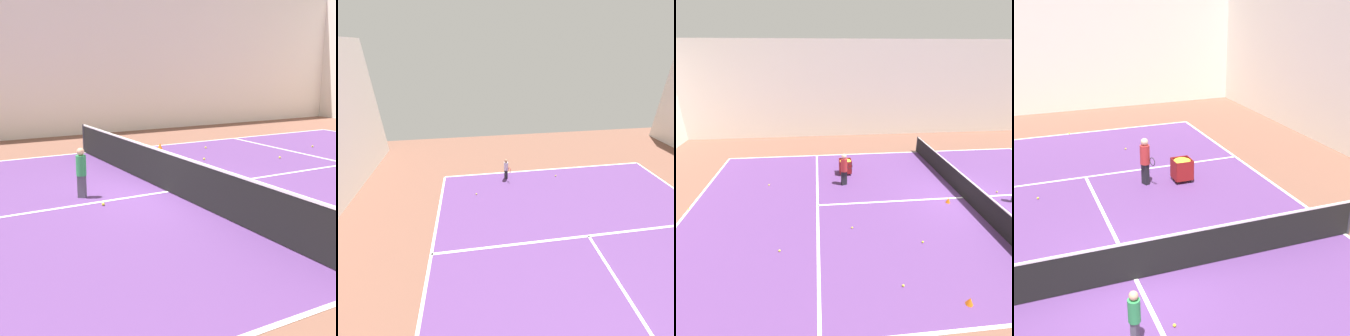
# 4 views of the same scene
# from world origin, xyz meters

# --- Properties ---
(ground_plane) EXTENTS (36.04, 36.04, 0.00)m
(ground_plane) POSITION_xyz_m (0.00, 0.00, 0.00)
(ground_plane) COLOR brown
(court_playing_area) EXTENTS (11.71, 23.71, 0.00)m
(court_playing_area) POSITION_xyz_m (0.00, 0.00, 0.00)
(court_playing_area) COLOR #563370
(court_playing_area) RESTS_ON ground
(line_baseline_far) EXTENTS (11.71, 0.10, 0.00)m
(line_baseline_far) POSITION_xyz_m (0.00, 11.85, 0.01)
(line_baseline_far) COLOR white
(line_baseline_far) RESTS_ON ground
(line_sideline_right) EXTENTS (0.10, 23.71, 0.00)m
(line_sideline_right) POSITION_xyz_m (5.86, 0.00, 0.01)
(line_sideline_right) COLOR white
(line_sideline_right) RESTS_ON ground
(line_service_far) EXTENTS (11.71, 0.10, 0.00)m
(line_service_far) POSITION_xyz_m (0.00, 6.52, 0.01)
(line_service_far) COLOR white
(line_service_far) RESTS_ON ground
(line_centre_service) EXTENTS (0.10, 13.04, 0.00)m
(line_centre_service) POSITION_xyz_m (0.00, 0.00, 0.01)
(line_centre_service) COLOR white
(line_centre_service) RESTS_ON ground
(hall_enclosure_far) EXTENTS (20.04, 0.15, 6.81)m
(hall_enclosure_far) POSITION_xyz_m (0.00, 16.09, 3.40)
(hall_enclosure_far) COLOR silver
(hall_enclosure_far) RESTS_ON ground
(tennis_net) EXTENTS (12.01, 0.10, 1.00)m
(tennis_net) POSITION_xyz_m (0.00, 0.00, 0.52)
(tennis_net) COLOR #2D2D33
(tennis_net) RESTS_ON ground
(coach_at_net) EXTENTS (0.43, 0.65, 1.62)m
(coach_at_net) POSITION_xyz_m (1.80, 5.20, 0.93)
(coach_at_net) COLOR black
(coach_at_net) RESTS_ON ground
(child_midcourt) EXTENTS (0.33, 0.33, 1.19)m
(child_midcourt) POSITION_xyz_m (-0.56, -2.00, 0.68)
(child_midcourt) COLOR #4C4C56
(child_midcourt) RESTS_ON ground
(ball_cart) EXTENTS (0.63, 0.63, 0.81)m
(ball_cart) POSITION_xyz_m (3.05, 5.01, 0.58)
(ball_cart) COLOR maroon
(ball_cart) RESTS_ON ground
(training_cone_1) EXTENTS (0.20, 0.20, 0.24)m
(training_cone_1) POSITION_xyz_m (-0.34, 0.87, 0.12)
(training_cone_1) COLOR orange
(training_cone_1) RESTS_ON ground
(tennis_ball_1) EXTENTS (0.07, 0.07, 0.07)m
(tennis_ball_1) POSITION_xyz_m (0.20, 11.85, 0.04)
(tennis_ball_1) COLOR yellow
(tennis_ball_1) RESTS_ON ground
(tennis_ball_2) EXTENTS (0.07, 0.07, 0.07)m
(tennis_ball_2) POSITION_xyz_m (0.28, -1.82, 0.04)
(tennis_ball_2) COLOR yellow
(tennis_ball_2) RESTS_ON ground
(tennis_ball_4) EXTENTS (0.07, 0.07, 0.07)m
(tennis_ball_4) POSITION_xyz_m (-1.72, 5.25, 0.04)
(tennis_ball_4) COLOR yellow
(tennis_ball_4) RESTS_ON ground
(tennis_ball_9) EXTENTS (0.07, 0.07, 0.07)m
(tennis_ball_9) POSITION_xyz_m (2.05, 8.88, 0.04)
(tennis_ball_9) COLOR yellow
(tennis_ball_9) RESTS_ON ground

